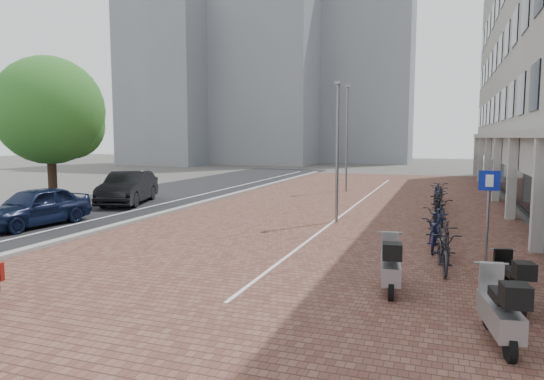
{
  "coord_description": "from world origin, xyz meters",
  "views": [
    {
      "loc": [
        6.2,
        -11.52,
        3.31
      ],
      "look_at": [
        0.0,
        6.0,
        1.3
      ],
      "focal_mm": 32.11,
      "sensor_mm": 36.0,
      "label": 1
    }
  ],
  "objects_px": {
    "car_dark": "(128,188)",
    "parking_sign": "(488,202)",
    "car_navy": "(35,207)",
    "scooter_front": "(500,308)",
    "scooter_back": "(390,264)",
    "scooter_mid": "(511,282)"
  },
  "relations": [
    {
      "from": "car_dark",
      "to": "parking_sign",
      "type": "relative_size",
      "value": 2.01
    },
    {
      "from": "car_navy",
      "to": "scooter_front",
      "type": "distance_m",
      "value": 16.3
    },
    {
      "from": "scooter_back",
      "to": "scooter_front",
      "type": "bearing_deg",
      "value": -56.51
    },
    {
      "from": "car_navy",
      "to": "scooter_mid",
      "type": "distance_m",
      "value": 16.11
    },
    {
      "from": "car_navy",
      "to": "car_dark",
      "type": "relative_size",
      "value": 0.88
    },
    {
      "from": "car_dark",
      "to": "parking_sign",
      "type": "distance_m",
      "value": 17.35
    },
    {
      "from": "scooter_front",
      "to": "scooter_back",
      "type": "height_order",
      "value": "scooter_front"
    },
    {
      "from": "scooter_mid",
      "to": "car_dark",
      "type": "bearing_deg",
      "value": 137.13
    },
    {
      "from": "scooter_front",
      "to": "scooter_mid",
      "type": "bearing_deg",
      "value": 69.78
    },
    {
      "from": "car_navy",
      "to": "car_dark",
      "type": "distance_m",
      "value": 6.39
    },
    {
      "from": "car_dark",
      "to": "scooter_mid",
      "type": "xyz_separation_m",
      "value": [
        16.11,
        -10.24,
        -0.27
      ]
    },
    {
      "from": "scooter_front",
      "to": "scooter_back",
      "type": "relative_size",
      "value": 1.0
    },
    {
      "from": "car_navy",
      "to": "scooter_back",
      "type": "xyz_separation_m",
      "value": [
        13.33,
        -3.51,
        -0.13
      ]
    },
    {
      "from": "scooter_front",
      "to": "car_dark",
      "type": "bearing_deg",
      "value": 133.74
    },
    {
      "from": "car_dark",
      "to": "scooter_front",
      "type": "bearing_deg",
      "value": -55.5
    },
    {
      "from": "parking_sign",
      "to": "scooter_front",
      "type": "bearing_deg",
      "value": -94.31
    },
    {
      "from": "car_dark",
      "to": "scooter_front",
      "type": "relative_size",
      "value": 2.79
    },
    {
      "from": "scooter_front",
      "to": "scooter_mid",
      "type": "height_order",
      "value": "scooter_front"
    },
    {
      "from": "car_navy",
      "to": "parking_sign",
      "type": "xyz_separation_m",
      "value": [
        15.45,
        -0.46,
        0.92
      ]
    },
    {
      "from": "car_navy",
      "to": "scooter_front",
      "type": "relative_size",
      "value": 2.44
    },
    {
      "from": "scooter_front",
      "to": "parking_sign",
      "type": "xyz_separation_m",
      "value": [
        0.19,
        5.25,
        1.05
      ]
    },
    {
      "from": "car_navy",
      "to": "scooter_back",
      "type": "relative_size",
      "value": 2.45
    }
  ]
}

